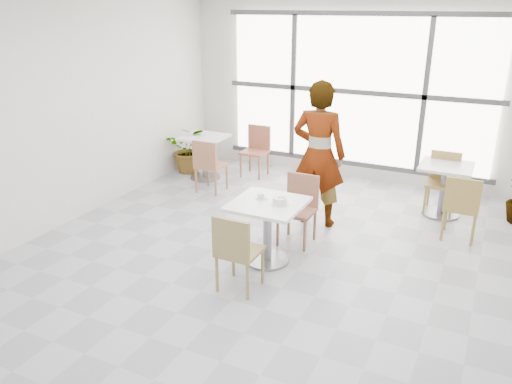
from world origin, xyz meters
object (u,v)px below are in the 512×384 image
at_px(bg_table_right, 444,183).
at_px(bg_chair_right_far, 443,178).
at_px(chair_far, 299,204).
at_px(oatmeal_bowl, 280,201).
at_px(plant_left, 190,149).
at_px(bg_chair_left_near, 208,163).
at_px(bg_chair_right_near, 462,204).
at_px(chair_near, 236,249).
at_px(person, 319,155).
at_px(bg_chair_left_far, 257,147).
at_px(coffee_cup, 261,196).
at_px(bg_table_left, 205,151).
at_px(main_table, 268,221).

xyz_separation_m(bg_table_right, bg_chair_right_far, (-0.04, 0.17, 0.01)).
xyz_separation_m(chair_far, oatmeal_bowl, (0.02, -0.68, 0.29)).
bearing_deg(plant_left, bg_chair_left_near, -42.13).
bearing_deg(bg_chair_right_far, bg_chair_right_near, -70.16).
relative_size(chair_near, plant_left, 1.02).
relative_size(bg_chair_right_far, plant_left, 1.02).
relative_size(person, bg_table_right, 2.63).
height_order(oatmeal_bowl, bg_table_right, oatmeal_bowl).
xyz_separation_m(oatmeal_bowl, bg_chair_left_far, (-1.67, 2.83, -0.29)).
height_order(oatmeal_bowl, bg_chair_right_far, bg_chair_right_far).
bearing_deg(person, coffee_cup, 75.69).
bearing_deg(bg_chair_left_near, chair_near, 126.57).
bearing_deg(bg_chair_left_near, bg_chair_right_near, 178.62).
height_order(person, bg_table_right, person).
height_order(chair_far, bg_table_right, chair_far).
bearing_deg(bg_table_right, bg_chair_left_far, 171.63).
bearing_deg(bg_chair_left_near, plant_left, -42.13).
distance_m(chair_near, oatmeal_bowl, 0.82).
bearing_deg(bg_table_left, oatmeal_bowl, -43.46).
relative_size(main_table, bg_table_left, 1.07).
xyz_separation_m(person, bg_chair_right_far, (1.48, 1.22, -0.48)).
relative_size(main_table, chair_far, 0.92).
bearing_deg(coffee_cup, chair_far, 68.39).
height_order(main_table, person, person).
xyz_separation_m(person, bg_table_left, (-2.38, 0.95, -0.50)).
xyz_separation_m(main_table, person, (0.14, 1.32, 0.46)).
height_order(coffee_cup, bg_chair_right_near, bg_chair_right_near).
height_order(oatmeal_bowl, person, person).
bearing_deg(plant_left, bg_chair_right_far, 1.03).
bearing_deg(bg_table_right, bg_table_left, -178.55).
bearing_deg(chair_far, bg_table_right, 47.55).
distance_m(person, plant_left, 3.08).
bearing_deg(chair_far, person, 88.91).
bearing_deg(bg_chair_right_near, bg_chair_left_far, -19.71).
distance_m(main_table, bg_chair_left_far, 3.22).
bearing_deg(oatmeal_bowl, chair_far, 91.78).
bearing_deg(bg_chair_right_near, bg_table_right, -68.96).
bearing_deg(bg_chair_right_near, oatmeal_bowl, 41.04).
relative_size(oatmeal_bowl, bg_chair_left_far, 0.24).
xyz_separation_m(coffee_cup, bg_table_right, (1.78, 2.30, -0.29)).
xyz_separation_m(coffee_cup, bg_table_left, (-2.12, 2.20, -0.29)).
bearing_deg(bg_table_left, coffee_cup, -46.07).
height_order(bg_chair_right_near, plant_left, bg_chair_right_near).
distance_m(oatmeal_bowl, bg_chair_right_near, 2.42).
bearing_deg(bg_table_left, plant_left, 156.20).
distance_m(chair_far, oatmeal_bowl, 0.74).
relative_size(bg_table_right, bg_chair_right_far, 0.86).
xyz_separation_m(bg_table_left, bg_chair_right_far, (3.86, 0.27, 0.01)).
bearing_deg(main_table, coffee_cup, 150.06).
relative_size(coffee_cup, bg_chair_left_near, 0.18).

